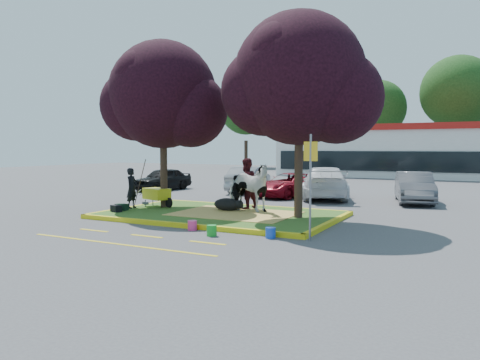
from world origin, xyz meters
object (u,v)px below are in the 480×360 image
at_px(handler, 132,188).
at_px(bucket_pink, 192,225).
at_px(cow, 247,187).
at_px(wheelbarrow, 157,194).
at_px(sign_post, 310,174).
at_px(bucket_blue, 271,233).
at_px(bucket_green, 212,231).
at_px(calf, 227,204).
at_px(car_silver, 249,179).
at_px(car_black, 163,179).

xyz_separation_m(handler, bucket_pink, (4.32, -2.35, -0.78)).
height_order(cow, wheelbarrow, cow).
height_order(handler, sign_post, sign_post).
relative_size(bucket_pink, bucket_blue, 0.99).
relative_size(handler, bucket_blue, 5.15).
distance_m(bucket_green, bucket_pink, 1.11).
height_order(calf, bucket_green, calf).
bearing_deg(bucket_blue, wheelbarrow, 153.38).
relative_size(handler, car_silver, 0.36).
height_order(sign_post, bucket_green, sign_post).
bearing_deg(car_silver, cow, 105.64).
xyz_separation_m(sign_post, car_silver, (-7.57, 11.65, -1.08)).
height_order(cow, bucket_pink, cow).
bearing_deg(bucket_pink, bucket_blue, -0.98).
distance_m(cow, car_black, 11.25).
relative_size(calf, sign_post, 0.38).
relative_size(bucket_green, car_black, 0.08).
xyz_separation_m(calf, sign_post, (4.34, -3.28, 1.41)).
distance_m(cow, calf, 1.01).
bearing_deg(bucket_blue, car_black, 137.67).
bearing_deg(calf, handler, -153.99).
distance_m(sign_post, bucket_green, 3.21).
distance_m(bucket_green, car_black, 14.66).
bearing_deg(bucket_green, bucket_blue, 16.10).
height_order(cow, bucket_blue, cow).
xyz_separation_m(sign_post, bucket_blue, (-1.08, -0.14, -1.64)).
bearing_deg(wheelbarrow, car_silver, 109.60).
bearing_deg(cow, car_silver, 39.50).
distance_m(car_black, car_silver, 5.14).
bearing_deg(calf, car_black, 149.80).
xyz_separation_m(wheelbarrow, car_black, (-5.13, 7.26, -0.00)).
distance_m(sign_post, car_black, 16.23).
distance_m(wheelbarrow, bucket_pink, 4.86).
bearing_deg(bucket_pink, wheelbarrow, 139.94).
height_order(cow, bucket_green, cow).
bearing_deg(calf, wheelbarrow, -164.68).
bearing_deg(wheelbarrow, bucket_blue, -8.27).
distance_m(bucket_blue, car_black, 15.47).
bearing_deg(wheelbarrow, calf, 23.35).
distance_m(calf, bucket_pink, 3.45).
relative_size(wheelbarrow, car_black, 0.50).
height_order(handler, wheelbarrow, handler).
height_order(wheelbarrow, bucket_pink, wheelbarrow).
distance_m(sign_post, bucket_blue, 1.97).
bearing_deg(handler, bucket_pink, -125.98).
xyz_separation_m(wheelbarrow, bucket_green, (4.69, -3.62, -0.50)).
bearing_deg(cow, wheelbarrow, 110.13).
height_order(bucket_pink, car_silver, car_silver).
bearing_deg(calf, sign_post, -26.77).
bearing_deg(handler, bucket_green, -125.77).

